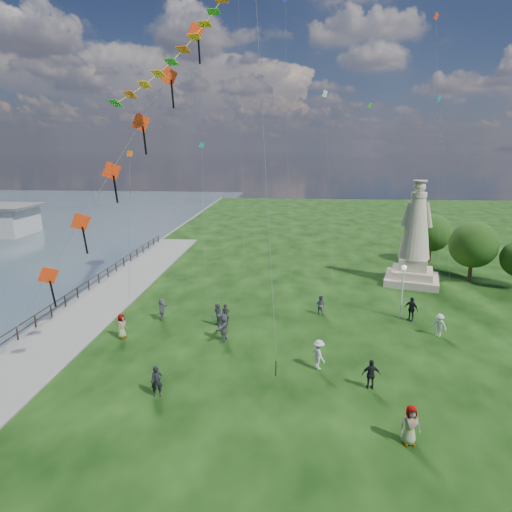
# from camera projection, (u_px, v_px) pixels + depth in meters

# --- Properties ---
(waterfront) EXTENTS (200.00, 200.00, 1.51)m
(waterfront) POSITION_uv_depth(u_px,v_px,m) (59.00, 324.00, 30.50)
(waterfront) COLOR #364752
(waterfront) RESTS_ON ground
(statue) EXTENTS (5.74, 5.74, 9.43)m
(statue) POSITION_uv_depth(u_px,v_px,m) (414.00, 246.00, 38.85)
(statue) COLOR tan
(statue) RESTS_ON ground
(lamppost) EXTENTS (0.37, 0.37, 4.03)m
(lamppost) POSITION_uv_depth(u_px,v_px,m) (403.00, 280.00, 30.80)
(lamppost) COLOR silver
(lamppost) RESTS_ON ground
(tree_row) EXTENTS (8.77, 12.10, 5.61)m
(tree_row) POSITION_uv_depth(u_px,v_px,m) (465.00, 243.00, 41.65)
(tree_row) COLOR #382314
(tree_row) RESTS_ON ground
(person_0) EXTENTS (0.69, 0.57, 1.62)m
(person_0) POSITION_uv_depth(u_px,v_px,m) (157.00, 381.00, 21.35)
(person_0) COLOR black
(person_0) RESTS_ON ground
(person_1) EXTENTS (0.90, 0.99, 1.73)m
(person_1) POSITION_uv_depth(u_px,v_px,m) (217.00, 315.00, 29.77)
(person_1) COLOR #595960
(person_1) RESTS_ON ground
(person_2) EXTENTS (1.02, 1.25, 1.72)m
(person_2) POSITION_uv_depth(u_px,v_px,m) (319.00, 354.00, 24.03)
(person_2) COLOR silver
(person_2) RESTS_ON ground
(person_3) EXTENTS (0.96, 0.51, 1.62)m
(person_3) POSITION_uv_depth(u_px,v_px,m) (371.00, 374.00, 21.99)
(person_3) COLOR black
(person_3) RESTS_ON ground
(person_4) EXTENTS (0.93, 0.65, 1.76)m
(person_4) POSITION_uv_depth(u_px,v_px,m) (410.00, 425.00, 17.85)
(person_4) COLOR #595960
(person_4) RESTS_ON ground
(person_5) EXTENTS (0.65, 1.48, 1.59)m
(person_5) POSITION_uv_depth(u_px,v_px,m) (162.00, 309.00, 31.08)
(person_5) COLOR #595960
(person_5) RESTS_ON ground
(person_6) EXTENTS (0.62, 0.46, 1.54)m
(person_6) POSITION_uv_depth(u_px,v_px,m) (225.00, 315.00, 30.04)
(person_6) COLOR black
(person_6) RESTS_ON ground
(person_7) EXTENTS (0.87, 0.73, 1.53)m
(person_7) POSITION_uv_depth(u_px,v_px,m) (320.00, 305.00, 32.00)
(person_7) COLOR #595960
(person_7) RESTS_ON ground
(person_8) EXTENTS (1.10, 1.05, 1.56)m
(person_8) POSITION_uv_depth(u_px,v_px,m) (439.00, 325.00, 28.26)
(person_8) COLOR silver
(person_8) RESTS_ON ground
(person_9) EXTENTS (1.11, 1.13, 1.78)m
(person_9) POSITION_uv_depth(u_px,v_px,m) (411.00, 309.00, 30.82)
(person_9) COLOR black
(person_9) RESTS_ON ground
(person_10) EXTENTS (0.63, 0.88, 1.66)m
(person_10) POSITION_uv_depth(u_px,v_px,m) (122.00, 326.00, 27.99)
(person_10) COLOR #595960
(person_10) RESTS_ON ground
(person_11) EXTENTS (1.02, 1.81, 1.84)m
(person_11) POSITION_uv_depth(u_px,v_px,m) (224.00, 327.00, 27.56)
(person_11) COLOR #595960
(person_11) RESTS_ON ground
(red_kite_train) EXTENTS (9.54, 9.35, 19.04)m
(red_kite_train) POSITION_uv_depth(u_px,v_px,m) (124.00, 154.00, 22.80)
(red_kite_train) COLOR black
(red_kite_train) RESTS_ON ground
(small_kites) EXTENTS (28.15, 16.35, 28.37)m
(small_kites) POSITION_uv_depth(u_px,v_px,m) (308.00, 115.00, 39.03)
(small_kites) COLOR teal
(small_kites) RESTS_ON ground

